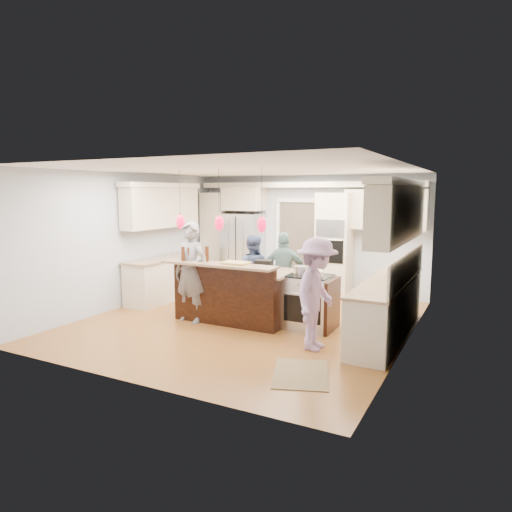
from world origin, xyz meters
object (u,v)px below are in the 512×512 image
(refrigerator, at_px, (243,250))
(person_bar_end, at_px, (191,272))
(island_range, at_px, (311,302))
(kitchen_island, at_px, (237,293))
(person_far_left, at_px, (252,272))

(refrigerator, height_order, person_bar_end, same)
(refrigerator, xyz_separation_m, person_bar_end, (0.65, -3.09, -0.00))
(refrigerator, xyz_separation_m, island_range, (2.71, -2.49, -0.44))
(island_range, distance_m, person_bar_end, 2.19)
(person_bar_end, bearing_deg, kitchen_island, 45.01)
(person_bar_end, bearing_deg, refrigerator, 108.19)
(person_bar_end, bearing_deg, island_range, 22.49)
(kitchen_island, relative_size, island_range, 2.28)
(refrigerator, distance_m, island_range, 3.71)
(island_range, xyz_separation_m, person_bar_end, (-2.06, -0.60, 0.44))
(refrigerator, relative_size, kitchen_island, 0.86)
(refrigerator, bearing_deg, person_far_left, -55.86)
(refrigerator, relative_size, person_far_left, 1.22)
(island_range, bearing_deg, person_far_left, 153.56)
(person_far_left, bearing_deg, island_range, 136.91)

